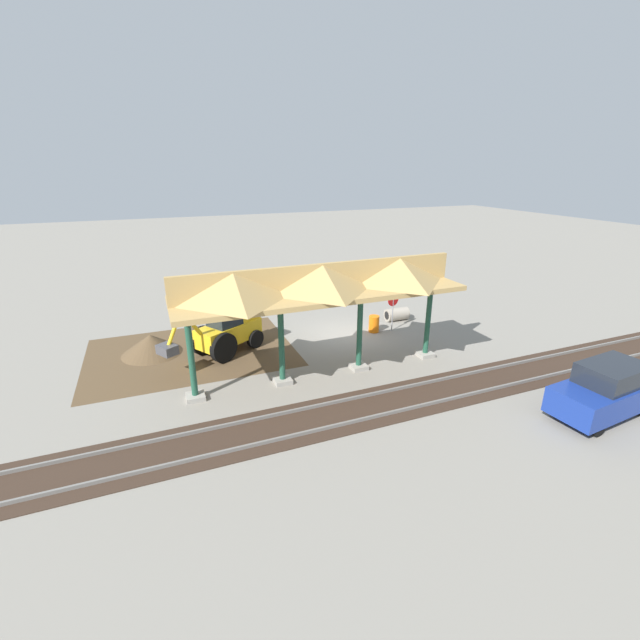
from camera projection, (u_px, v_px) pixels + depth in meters
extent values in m
plane|color=gray|center=(345.00, 334.00, 22.90)|extent=(120.00, 120.00, 0.00)
cube|color=brown|center=(192.00, 352.00, 20.70)|extent=(9.53, 7.00, 0.01)
cube|color=#9E998E|center=(425.00, 354.00, 20.24)|extent=(0.70, 0.70, 0.20)
cylinder|color=#1E4C38|center=(428.00, 321.00, 19.66)|extent=(0.24, 0.24, 3.60)
cube|color=#9E998E|center=(358.00, 367.00, 19.00)|extent=(0.70, 0.70, 0.20)
cylinder|color=#1E4C38|center=(360.00, 331.00, 18.42)|extent=(0.24, 0.24, 3.60)
cube|color=#9E998E|center=(283.00, 381.00, 17.77)|extent=(0.70, 0.70, 0.20)
cylinder|color=#1E4C38|center=(281.00, 343.00, 17.18)|extent=(0.24, 0.24, 3.60)
cube|color=#9E998E|center=(196.00, 397.00, 16.53)|extent=(0.70, 0.70, 0.20)
cylinder|color=#1E4C38|center=(191.00, 357.00, 15.95)|extent=(0.24, 0.24, 3.60)
cube|color=tan|center=(322.00, 293.00, 17.15)|extent=(11.76, 3.20, 0.20)
cube|color=tan|center=(322.00, 277.00, 16.93)|extent=(11.76, 0.20, 1.10)
pyramid|color=tan|center=(399.00, 270.00, 18.17)|extent=(3.17, 3.20, 1.10)
pyramid|color=tan|center=(322.00, 277.00, 16.93)|extent=(3.17, 3.20, 1.10)
pyramid|color=tan|center=(233.00, 286.00, 15.69)|extent=(3.17, 3.20, 1.10)
cube|color=slate|center=(410.00, 386.00, 17.36)|extent=(60.00, 0.08, 0.15)
cube|color=slate|center=(432.00, 403.00, 16.11)|extent=(60.00, 0.08, 0.15)
cube|color=#38281E|center=(421.00, 396.00, 16.76)|extent=(60.00, 2.58, 0.03)
cylinder|color=gray|center=(392.00, 313.00, 23.07)|extent=(0.06, 0.06, 1.99)
cylinder|color=red|center=(393.00, 299.00, 22.80)|extent=(0.75, 0.20, 0.76)
cube|color=yellow|center=(229.00, 333.00, 20.50)|extent=(3.41, 2.77, 0.90)
cube|color=#1E262D|center=(224.00, 311.00, 19.96)|extent=(1.72, 1.67, 1.40)
cube|color=yellow|center=(244.00, 313.00, 21.03)|extent=(1.55, 1.53, 0.50)
cylinder|color=black|center=(204.00, 340.00, 20.27)|extent=(1.35, 0.98, 1.40)
cylinder|color=black|center=(224.00, 348.00, 19.47)|extent=(1.35, 0.98, 1.40)
cylinder|color=black|center=(237.00, 333.00, 21.86)|extent=(0.93, 0.72, 0.90)
cylinder|color=black|center=(255.00, 339.00, 21.13)|extent=(0.93, 0.72, 0.90)
cylinder|color=yellow|center=(191.00, 323.00, 18.57)|extent=(1.00, 0.71, 1.41)
cylinder|color=yellow|center=(174.00, 330.00, 17.94)|extent=(0.92, 0.64, 1.54)
cube|color=#47474C|center=(167.00, 350.00, 17.87)|extent=(0.93, 1.00, 0.40)
cone|color=brown|center=(152.00, 353.00, 20.58)|extent=(5.66, 5.66, 1.92)
cylinder|color=#9E9384|center=(397.00, 314.00, 24.84)|extent=(1.34, 0.77, 0.74)
cylinder|color=black|center=(387.00, 316.00, 24.61)|extent=(0.03, 0.48, 0.48)
cube|color=navy|center=(604.00, 396.00, 15.27)|extent=(4.34, 2.11, 0.95)
cube|color=#1E232B|center=(613.00, 374.00, 15.07)|extent=(2.48, 1.74, 0.73)
cylinder|color=black|center=(598.00, 428.00, 14.23)|extent=(0.62, 0.25, 0.60)
cylinder|color=black|center=(557.00, 407.00, 15.46)|extent=(0.62, 0.25, 0.60)
cylinder|color=black|center=(604.00, 390.00, 16.64)|extent=(0.62, 0.25, 0.60)
cylinder|color=orange|center=(374.00, 324.00, 23.10)|extent=(0.56, 0.56, 0.90)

